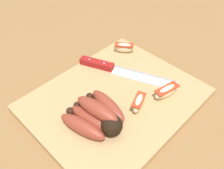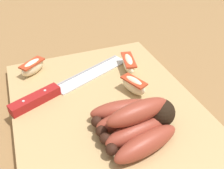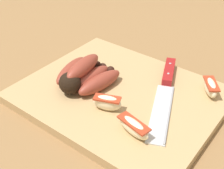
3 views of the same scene
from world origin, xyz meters
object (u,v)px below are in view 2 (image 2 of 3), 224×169
at_px(chefs_knife, 57,89).
at_px(apple_wedge_far, 33,67).
at_px(apple_wedge_middle, 134,85).
at_px(banana_bunch, 137,122).
at_px(apple_wedge_near, 128,63).

xyz_separation_m(chefs_knife, apple_wedge_far, (-0.09, -0.03, 0.01)).
bearing_deg(apple_wedge_far, apple_wedge_middle, 51.39).
bearing_deg(chefs_knife, apple_wedge_far, -157.84).
height_order(banana_bunch, apple_wedge_far, banana_bunch).
height_order(banana_bunch, chefs_knife, banana_bunch).
distance_m(banana_bunch, apple_wedge_near, 0.19).
distance_m(banana_bunch, apple_wedge_far, 0.27).
bearing_deg(apple_wedge_far, banana_bunch, 29.92).
bearing_deg(apple_wedge_middle, chefs_knife, -111.36).
relative_size(apple_wedge_near, apple_wedge_middle, 1.21).
distance_m(chefs_knife, apple_wedge_middle, 0.15).
relative_size(apple_wedge_near, apple_wedge_far, 1.20).
bearing_deg(apple_wedge_middle, apple_wedge_near, 162.92).
relative_size(banana_bunch, apple_wedge_middle, 2.22).
height_order(chefs_knife, apple_wedge_near, apple_wedge_near).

